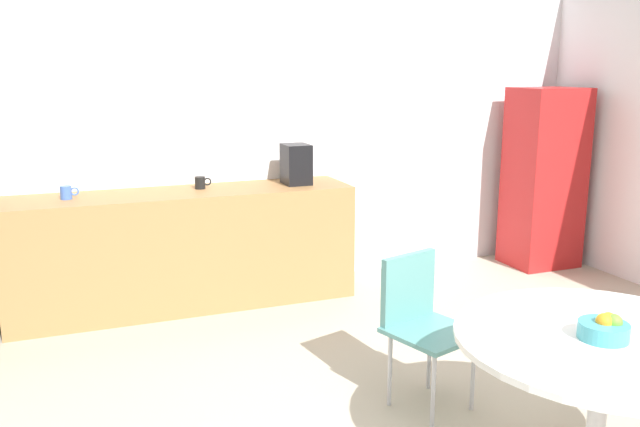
# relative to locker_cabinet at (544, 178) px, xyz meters

# --- Properties ---
(wall_back) EXTENTS (6.00, 0.10, 2.60)m
(wall_back) POSITION_rel_locker_cabinet_xyz_m (-2.55, 0.45, 0.48)
(wall_back) COLOR silver
(wall_back) RESTS_ON ground_plane
(counter_block) EXTENTS (2.60, 0.60, 0.90)m
(counter_block) POSITION_rel_locker_cabinet_xyz_m (-3.29, 0.10, -0.37)
(counter_block) COLOR #9E7042
(counter_block) RESTS_ON ground_plane
(locker_cabinet) EXTENTS (0.60, 0.50, 1.64)m
(locker_cabinet) POSITION_rel_locker_cabinet_xyz_m (0.00, 0.00, 0.00)
(locker_cabinet) COLOR #B21E1E
(locker_cabinet) RESTS_ON ground_plane
(round_table) EXTENTS (1.24, 1.24, 0.73)m
(round_table) POSITION_rel_locker_cabinet_xyz_m (-2.05, -2.89, -0.20)
(round_table) COLOR silver
(round_table) RESTS_ON ground_plane
(chair_teal) EXTENTS (0.53, 0.53, 0.83)m
(chair_teal) POSITION_rel_locker_cabinet_xyz_m (-2.36, -1.89, -0.30)
(chair_teal) COLOR silver
(chair_teal) RESTS_ON ground_plane
(fruit_bowl) EXTENTS (0.20, 0.20, 0.11)m
(fruit_bowl) POSITION_rel_locker_cabinet_xyz_m (-2.08, -2.90, -0.04)
(fruit_bowl) COLOR teal
(fruit_bowl) RESTS_ON round_table
(mug_white) EXTENTS (0.13, 0.08, 0.09)m
(mug_white) POSITION_rel_locker_cabinet_xyz_m (-2.42, 0.15, 0.13)
(mug_white) COLOR black
(mug_white) RESTS_ON counter_block
(mug_green) EXTENTS (0.13, 0.08, 0.09)m
(mug_green) POSITION_rel_locker_cabinet_xyz_m (-3.13, 0.17, 0.13)
(mug_green) COLOR black
(mug_green) RESTS_ON counter_block
(mug_red) EXTENTS (0.13, 0.08, 0.09)m
(mug_red) POSITION_rel_locker_cabinet_xyz_m (-4.10, 0.11, 0.13)
(mug_red) COLOR #3F66BF
(mug_red) RESTS_ON counter_block
(coffee_maker) EXTENTS (0.20, 0.24, 0.32)m
(coffee_maker) POSITION_rel_locker_cabinet_xyz_m (-2.37, 0.10, 0.24)
(coffee_maker) COLOR black
(coffee_maker) RESTS_ON counter_block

